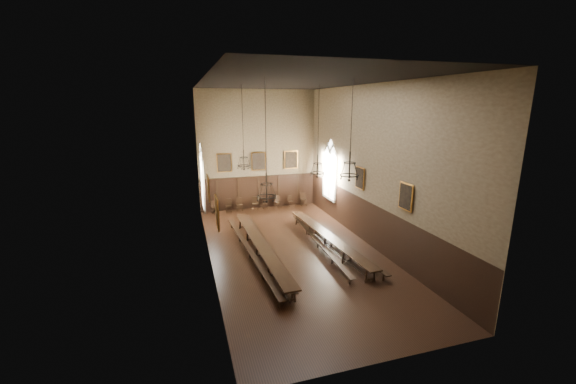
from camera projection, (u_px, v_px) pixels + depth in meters
name	position (u px, v px, depth m)	size (l,w,h in m)	color
floor	(294.00, 252.00, 19.47)	(9.00, 18.00, 0.02)	black
ceiling	(295.00, 81.00, 17.29)	(9.00, 18.00, 0.02)	black
wall_back	(258.00, 151.00, 26.74)	(9.00, 0.02, 9.00)	#7E6C4D
wall_front	(392.00, 228.00, 10.01)	(9.00, 0.02, 9.00)	#7E6C4D
wall_left	(206.00, 177.00, 17.11)	(0.02, 18.00, 9.00)	#7E6C4D
wall_right	(371.00, 167.00, 19.65)	(0.02, 18.00, 9.00)	#7E6C4D
wainscot_panelling	(294.00, 230.00, 19.16)	(9.00, 18.00, 2.50)	black
table_left	(261.00, 250.00, 18.68)	(0.97, 10.45, 0.81)	black
table_right	(328.00, 241.00, 19.97)	(1.27, 9.48, 0.74)	black
bench_left_outer	(250.00, 252.00, 18.61)	(0.91, 10.73, 0.48)	black
bench_left_inner	(267.00, 249.00, 19.10)	(0.45, 10.28, 0.46)	black
bench_right_inner	(318.00, 243.00, 19.96)	(0.65, 9.41, 0.42)	black
bench_right_outer	(337.00, 240.00, 20.32)	(0.89, 9.85, 0.44)	black
chair_0	(214.00, 209.00, 26.35)	(0.48, 0.48, 0.90)	black
chair_1	(229.00, 208.00, 26.63)	(0.50, 0.50, 0.99)	black
chair_2	(240.00, 207.00, 26.93)	(0.44, 0.44, 0.98)	black
chair_3	(255.00, 206.00, 27.17)	(0.52, 0.52, 1.00)	black
chair_4	(265.00, 205.00, 27.50)	(0.39, 0.39, 0.86)	black
chair_5	(278.00, 204.00, 27.75)	(0.49, 0.49, 0.95)	black
chair_6	(290.00, 203.00, 28.04)	(0.45, 0.45, 0.89)	black
chair_7	(303.00, 202.00, 28.30)	(0.50, 0.50, 1.03)	black
chandelier_back_left	(244.00, 160.00, 20.41)	(0.76, 0.76, 4.70)	black
chandelier_back_right	(318.00, 167.00, 21.03)	(0.89, 0.89, 5.24)	black
chandelier_front_left	(267.00, 189.00, 15.42)	(0.86, 0.86, 5.18)	black
chandelier_front_right	(349.00, 169.00, 16.33)	(0.90, 0.90, 4.45)	black
portrait_back_0	(224.00, 163.00, 26.08)	(1.10, 0.12, 1.40)	#C3802E
portrait_back_1	(259.00, 161.00, 26.82)	(1.10, 0.12, 1.40)	#C3802E
portrait_back_2	(291.00, 160.00, 27.55)	(1.10, 0.12, 1.40)	#C3802E
portrait_left_0	(208.00, 188.00, 18.27)	(0.12, 1.00, 1.30)	#C3802E
portrait_left_1	(217.00, 213.00, 14.09)	(0.12, 1.00, 1.30)	#C3802E
portrait_right_0	(360.00, 178.00, 20.73)	(0.12, 1.00, 1.30)	#C3802E
portrait_right_1	(406.00, 197.00, 16.55)	(0.12, 1.00, 1.30)	#C3802E
window_right	(330.00, 170.00, 25.00)	(0.20, 2.20, 4.60)	white
window_left	(202.00, 177.00, 22.50)	(0.20, 2.20, 4.60)	white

